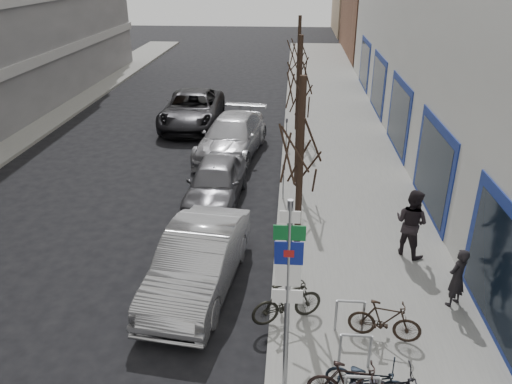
% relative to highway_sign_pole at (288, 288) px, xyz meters
% --- Properties ---
extents(ground, '(120.00, 120.00, 0.00)m').
position_rel_highway_sign_pole_xyz_m(ground, '(-2.40, 0.01, -2.46)').
color(ground, black).
rests_on(ground, ground).
extents(sidewalk_east, '(5.00, 70.00, 0.15)m').
position_rel_highway_sign_pole_xyz_m(sidewalk_east, '(2.10, 10.01, -2.38)').
color(sidewalk_east, slate).
rests_on(sidewalk_east, ground).
extents(brick_building_far, '(12.00, 14.00, 8.00)m').
position_rel_highway_sign_pole_xyz_m(brick_building_far, '(10.60, 40.01, 1.54)').
color(brick_building_far, brown).
rests_on(brick_building_far, ground).
extents(highway_sign_pole, '(0.55, 0.10, 4.20)m').
position_rel_highway_sign_pole_xyz_m(highway_sign_pole, '(0.00, 0.00, 0.00)').
color(highway_sign_pole, gray).
rests_on(highway_sign_pole, ground).
extents(bike_rack, '(0.66, 2.26, 0.83)m').
position_rel_highway_sign_pole_xyz_m(bike_rack, '(1.40, 0.61, -1.80)').
color(bike_rack, gray).
rests_on(bike_rack, sidewalk_east).
extents(tree_near, '(1.80, 1.80, 5.50)m').
position_rel_highway_sign_pole_xyz_m(tree_near, '(0.20, 3.51, 1.65)').
color(tree_near, black).
rests_on(tree_near, ground).
extents(tree_mid, '(1.80, 1.80, 5.50)m').
position_rel_highway_sign_pole_xyz_m(tree_mid, '(0.20, 10.01, 1.65)').
color(tree_mid, black).
rests_on(tree_mid, ground).
extents(tree_far, '(1.80, 1.80, 5.50)m').
position_rel_highway_sign_pole_xyz_m(tree_far, '(0.20, 16.51, 1.65)').
color(tree_far, black).
rests_on(tree_far, ground).
extents(meter_front, '(0.10, 0.08, 1.27)m').
position_rel_highway_sign_pole_xyz_m(meter_front, '(-0.25, 3.01, -1.54)').
color(meter_front, gray).
rests_on(meter_front, sidewalk_east).
extents(meter_mid, '(0.10, 0.08, 1.27)m').
position_rel_highway_sign_pole_xyz_m(meter_mid, '(-0.25, 8.51, -1.54)').
color(meter_mid, gray).
rests_on(meter_mid, sidewalk_east).
extents(meter_back, '(0.10, 0.08, 1.27)m').
position_rel_highway_sign_pole_xyz_m(meter_back, '(-0.25, 14.01, -1.54)').
color(meter_back, gray).
rests_on(meter_back, sidewalk_east).
extents(bike_near_right, '(1.68, 0.66, 1.00)m').
position_rel_highway_sign_pole_xyz_m(bike_near_right, '(1.22, -0.37, -1.81)').
color(bike_near_right, black).
rests_on(bike_near_right, sidewalk_east).
extents(bike_mid_curb, '(1.68, 0.87, 0.98)m').
position_rel_highway_sign_pole_xyz_m(bike_mid_curb, '(1.56, -0.14, -1.82)').
color(bike_mid_curb, black).
rests_on(bike_mid_curb, sidewalk_east).
extents(bike_mid_inner, '(1.79, 1.16, 1.05)m').
position_rel_highway_sign_pole_xyz_m(bike_mid_inner, '(-0.00, 1.96, -1.78)').
color(bike_mid_inner, black).
rests_on(bike_mid_inner, sidewalk_east).
extents(bike_far_inner, '(1.66, 0.79, 0.97)m').
position_rel_highway_sign_pole_xyz_m(bike_far_inner, '(2.14, 1.52, -1.82)').
color(bike_far_inner, black).
rests_on(bike_far_inner, sidewalk_east).
extents(parked_car_front, '(2.29, 5.10, 1.63)m').
position_rel_highway_sign_pole_xyz_m(parked_car_front, '(-2.29, 3.26, -1.65)').
color(parked_car_front, '#A5A6AA').
rests_on(parked_car_front, ground).
extents(parked_car_mid, '(1.95, 4.53, 1.52)m').
position_rel_highway_sign_pole_xyz_m(parked_car_mid, '(-2.60, 8.39, -1.70)').
color(parked_car_mid, '#525156').
rests_on(parked_car_mid, ground).
extents(parked_car_back, '(3.08, 5.96, 1.65)m').
position_rel_highway_sign_pole_xyz_m(parked_car_back, '(-2.60, 13.11, -1.63)').
color(parked_car_back, '#A4A4A9').
rests_on(parked_car_back, ground).
extents(lane_car, '(3.04, 6.22, 1.70)m').
position_rel_highway_sign_pole_xyz_m(lane_car, '(-5.13, 17.26, -1.61)').
color(lane_car, black).
rests_on(lane_car, ground).
extents(pedestrian_near, '(0.66, 0.63, 1.53)m').
position_rel_highway_sign_pole_xyz_m(pedestrian_near, '(4.01, 2.87, -1.54)').
color(pedestrian_near, black).
rests_on(pedestrian_near, sidewalk_east).
extents(pedestrian_far, '(0.88, 0.87, 2.00)m').
position_rel_highway_sign_pole_xyz_m(pedestrian_far, '(3.37, 5.14, -1.31)').
color(pedestrian_far, black).
rests_on(pedestrian_far, sidewalk_east).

